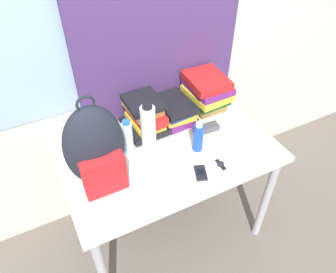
{
  "coord_description": "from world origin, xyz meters",
  "views": [
    {
      "loc": [
        -0.58,
        -0.79,
        2.04
      ],
      "look_at": [
        0.0,
        0.36,
        0.87
      ],
      "focal_mm": 35.0,
      "sensor_mm": 36.0,
      "label": 1
    }
  ],
  "objects_px": {
    "wristwatch": "(221,164)",
    "sports_bottle": "(148,128)",
    "backpack": "(95,149)",
    "sunscreen_bottle": "(198,137)",
    "water_bottle": "(128,137)",
    "book_stack_center": "(174,111)",
    "book_stack_right": "(206,93)",
    "book_stack_left": "(144,116)",
    "cell_phone": "(201,173)",
    "sunglasses_case": "(206,128)"
  },
  "relations": [
    {
      "from": "wristwatch",
      "to": "sports_bottle",
      "type": "bearing_deg",
      "value": 133.66
    },
    {
      "from": "backpack",
      "to": "sunscreen_bottle",
      "type": "distance_m",
      "value": 0.56
    },
    {
      "from": "water_bottle",
      "to": "sports_bottle",
      "type": "relative_size",
      "value": 0.71
    },
    {
      "from": "water_bottle",
      "to": "wristwatch",
      "type": "height_order",
      "value": "water_bottle"
    },
    {
      "from": "backpack",
      "to": "book_stack_center",
      "type": "xyz_separation_m",
      "value": [
        0.55,
        0.26,
        -0.15
      ]
    },
    {
      "from": "book_stack_center",
      "to": "book_stack_right",
      "type": "distance_m",
      "value": 0.23
    },
    {
      "from": "water_bottle",
      "to": "book_stack_left",
      "type": "bearing_deg",
      "value": 38.43
    },
    {
      "from": "backpack",
      "to": "cell_phone",
      "type": "distance_m",
      "value": 0.54
    },
    {
      "from": "backpack",
      "to": "sunscreen_bottle",
      "type": "height_order",
      "value": "backpack"
    },
    {
      "from": "backpack",
      "to": "sunscreen_bottle",
      "type": "xyz_separation_m",
      "value": [
        0.54,
        -0.02,
        -0.13
      ]
    },
    {
      "from": "water_bottle",
      "to": "sunscreen_bottle",
      "type": "relative_size",
      "value": 1.13
    },
    {
      "from": "book_stack_right",
      "to": "wristwatch",
      "type": "distance_m",
      "value": 0.49
    },
    {
      "from": "book_stack_left",
      "to": "sports_bottle",
      "type": "xyz_separation_m",
      "value": [
        -0.04,
        -0.15,
        0.04
      ]
    },
    {
      "from": "sports_bottle",
      "to": "wristwatch",
      "type": "distance_m",
      "value": 0.43
    },
    {
      "from": "book_stack_right",
      "to": "sunscreen_bottle",
      "type": "relative_size",
      "value": 1.55
    },
    {
      "from": "water_bottle",
      "to": "backpack",
      "type": "bearing_deg",
      "value": -145.29
    },
    {
      "from": "sports_bottle",
      "to": "sunglasses_case",
      "type": "bearing_deg",
      "value": -3.88
    },
    {
      "from": "cell_phone",
      "to": "wristwatch",
      "type": "height_order",
      "value": "cell_phone"
    },
    {
      "from": "cell_phone",
      "to": "book_stack_center",
      "type": "bearing_deg",
      "value": 79.65
    },
    {
      "from": "sunglasses_case",
      "to": "wristwatch",
      "type": "bearing_deg",
      "value": -105.92
    },
    {
      "from": "book_stack_left",
      "to": "sunscreen_bottle",
      "type": "xyz_separation_m",
      "value": [
        0.19,
        -0.28,
        -0.02
      ]
    },
    {
      "from": "book_stack_left",
      "to": "book_stack_center",
      "type": "height_order",
      "value": "book_stack_left"
    },
    {
      "from": "sunscreen_bottle",
      "to": "wristwatch",
      "type": "distance_m",
      "value": 0.19
    },
    {
      "from": "book_stack_left",
      "to": "water_bottle",
      "type": "relative_size",
      "value": 1.33
    },
    {
      "from": "backpack",
      "to": "cell_phone",
      "type": "xyz_separation_m",
      "value": [
        0.46,
        -0.19,
        -0.21
      ]
    },
    {
      "from": "book_stack_center",
      "to": "wristwatch",
      "type": "xyz_separation_m",
      "value": [
        0.05,
        -0.44,
        -0.07
      ]
    },
    {
      "from": "sunscreen_bottle",
      "to": "sunglasses_case",
      "type": "distance_m",
      "value": 0.18
    },
    {
      "from": "cell_phone",
      "to": "sunglasses_case",
      "type": "height_order",
      "value": "sunglasses_case"
    },
    {
      "from": "sports_bottle",
      "to": "cell_phone",
      "type": "height_order",
      "value": "sports_bottle"
    },
    {
      "from": "sunglasses_case",
      "to": "wristwatch",
      "type": "relative_size",
      "value": 1.88
    },
    {
      "from": "sunglasses_case",
      "to": "wristwatch",
      "type": "xyz_separation_m",
      "value": [
        -0.08,
        -0.27,
        -0.01
      ]
    },
    {
      "from": "book_stack_right",
      "to": "wristwatch",
      "type": "xyz_separation_m",
      "value": [
        -0.17,
        -0.44,
        -0.13
      ]
    },
    {
      "from": "backpack",
      "to": "sports_bottle",
      "type": "bearing_deg",
      "value": 19.68
    },
    {
      "from": "cell_phone",
      "to": "wristwatch",
      "type": "xyz_separation_m",
      "value": [
        0.13,
        0.01,
        -0.0
      ]
    },
    {
      "from": "book_stack_center",
      "to": "water_bottle",
      "type": "xyz_separation_m",
      "value": [
        -0.34,
        -0.12,
        0.03
      ]
    },
    {
      "from": "water_bottle",
      "to": "sunscreen_bottle",
      "type": "height_order",
      "value": "water_bottle"
    },
    {
      "from": "water_bottle",
      "to": "sunscreen_bottle",
      "type": "xyz_separation_m",
      "value": [
        0.34,
        -0.16,
        -0.01
      ]
    },
    {
      "from": "book_stack_center",
      "to": "water_bottle",
      "type": "relative_size",
      "value": 1.27
    },
    {
      "from": "sunscreen_bottle",
      "to": "book_stack_left",
      "type": "bearing_deg",
      "value": 124.09
    },
    {
      "from": "backpack",
      "to": "book_stack_left",
      "type": "bearing_deg",
      "value": 36.34
    },
    {
      "from": "backpack",
      "to": "water_bottle",
      "type": "height_order",
      "value": "backpack"
    },
    {
      "from": "water_bottle",
      "to": "wristwatch",
      "type": "bearing_deg",
      "value": -39.53
    },
    {
      "from": "cell_phone",
      "to": "wristwatch",
      "type": "distance_m",
      "value": 0.13
    },
    {
      "from": "water_bottle",
      "to": "cell_phone",
      "type": "height_order",
      "value": "water_bottle"
    },
    {
      "from": "book_stack_left",
      "to": "book_stack_right",
      "type": "bearing_deg",
      "value": -0.06
    },
    {
      "from": "cell_phone",
      "to": "book_stack_left",
      "type": "bearing_deg",
      "value": 103.93
    },
    {
      "from": "water_bottle",
      "to": "sunglasses_case",
      "type": "xyz_separation_m",
      "value": [
        0.47,
        -0.05,
        -0.08
      ]
    },
    {
      "from": "cell_phone",
      "to": "sports_bottle",
      "type": "bearing_deg",
      "value": 116.96
    },
    {
      "from": "wristwatch",
      "to": "sunglasses_case",
      "type": "bearing_deg",
      "value": 74.08
    },
    {
      "from": "backpack",
      "to": "sunglasses_case",
      "type": "distance_m",
      "value": 0.7
    }
  ]
}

